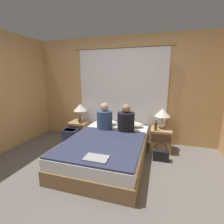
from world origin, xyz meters
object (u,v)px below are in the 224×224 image
object	(u,v)px
person_right_in_bed	(126,121)
laptop_on_bed	(96,158)
pillow_right	(131,124)
handbag_on_floor	(161,155)
beer_bottle_on_left_stand	(80,120)
beer_bottle_on_right_stand	(156,126)
nightstand_left	(80,131)
nightstand_right	(161,139)
backpack_on_floor	(70,137)
lamp_left	(80,109)
pillow_left	(106,122)
lamp_right	(162,114)
person_left_in_bed	(105,119)
bed	(107,149)

from	to	relation	value
person_right_in_bed	laptop_on_bed	size ratio (longest dim) A/B	1.75
pillow_right	handbag_on_floor	xyz separation A→B (m)	(0.69, -0.59, -0.38)
beer_bottle_on_left_stand	beer_bottle_on_right_stand	distance (m)	1.74
person_right_in_bed	beer_bottle_on_right_stand	world-z (taller)	person_right_in_bed
nightstand_left	nightstand_right	xyz separation A→B (m)	(1.96, 0.00, 0.00)
nightstand_right	beer_bottle_on_right_stand	xyz separation A→B (m)	(-0.12, -0.13, 0.33)
nightstand_left	person_right_in_bed	size ratio (longest dim) A/B	0.82
handbag_on_floor	backpack_on_floor	bearing A→B (deg)	178.15
nightstand_left	handbag_on_floor	distance (m)	2.03
beer_bottle_on_right_stand	backpack_on_floor	distance (m)	1.92
nightstand_left	person_right_in_bed	distance (m)	1.32
lamp_left	beer_bottle_on_left_stand	distance (m)	0.32
nightstand_right	handbag_on_floor	size ratio (longest dim) A/B	1.35
beer_bottle_on_left_stand	laptop_on_bed	world-z (taller)	beer_bottle_on_left_stand
pillow_left	person_right_in_bed	size ratio (longest dim) A/B	0.92
person_right_in_bed	backpack_on_floor	xyz separation A→B (m)	(-1.26, -0.17, -0.44)
pillow_right	backpack_on_floor	bearing A→B (deg)	-158.39
lamp_left	person_right_in_bed	bearing A→B (deg)	-14.14
nightstand_right	lamp_right	size ratio (longest dim) A/B	1.13
pillow_right	beer_bottle_on_left_stand	xyz separation A→B (m)	(-1.19, -0.25, 0.07)
beer_bottle_on_right_stand	pillow_right	bearing A→B (deg)	155.70
pillow_right	laptop_on_bed	xyz separation A→B (m)	(-0.20, -1.68, -0.02)
person_left_in_bed	bed	bearing A→B (deg)	-65.63
nightstand_left	lamp_left	bearing A→B (deg)	90.00
backpack_on_floor	handbag_on_floor	xyz separation A→B (m)	(2.01, -0.06, -0.11)
bed	person_right_in_bed	world-z (taller)	person_right_in_bed
lamp_right	pillow_right	bearing A→B (deg)	176.54
bed	laptop_on_bed	bearing A→B (deg)	-82.08
bed	lamp_left	distance (m)	1.40
lamp_left	lamp_right	world-z (taller)	same
nightstand_left	beer_bottle_on_right_stand	distance (m)	1.88
pillow_left	handbag_on_floor	xyz separation A→B (m)	(1.30, -0.59, -0.38)
handbag_on_floor	pillow_left	bearing A→B (deg)	155.74
person_right_in_bed	beer_bottle_on_right_stand	size ratio (longest dim) A/B	2.71
nightstand_right	lamp_left	size ratio (longest dim) A/B	1.13
beer_bottle_on_left_stand	backpack_on_floor	bearing A→B (deg)	-115.44
pillow_right	person_right_in_bed	world-z (taller)	person_right_in_bed
pillow_right	person_left_in_bed	distance (m)	0.67
person_right_in_bed	laptop_on_bed	bearing A→B (deg)	-95.84
pillow_left	laptop_on_bed	xyz separation A→B (m)	(0.42, -1.68, -0.02)
beer_bottle_on_left_stand	beer_bottle_on_right_stand	size ratio (longest dim) A/B	0.97
backpack_on_floor	pillow_right	bearing A→B (deg)	21.61
backpack_on_floor	handbag_on_floor	bearing A→B (deg)	-1.85
nightstand_right	beer_bottle_on_right_stand	size ratio (longest dim) A/B	2.22
lamp_right	nightstand_left	bearing A→B (deg)	-177.67
pillow_right	nightstand_left	bearing A→B (deg)	-174.66
beer_bottle_on_left_stand	person_left_in_bed	bearing A→B (deg)	-8.79
person_left_in_bed	beer_bottle_on_left_stand	world-z (taller)	person_left_in_bed
pillow_right	person_right_in_bed	xyz separation A→B (m)	(-0.06, -0.35, 0.17)
pillow_left	pillow_right	distance (m)	0.62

